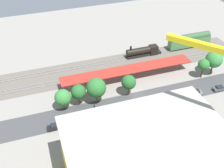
{
  "coord_description": "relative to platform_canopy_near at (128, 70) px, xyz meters",
  "views": [
    {
      "loc": [
        30.82,
        63.32,
        57.08
      ],
      "look_at": [
        10.02,
        3.69,
        9.53
      ],
      "focal_mm": 44.27,
      "sensor_mm": 36.0,
      "label": 1
    }
  ],
  "objects": [
    {
      "name": "ground_plane",
      "position": [
        0.33,
        9.46,
        -3.84
      ],
      "size": [
        158.96,
        158.96,
        0.0
      ],
      "primitive_type": "plane",
      "color": "gray",
      "rests_on": "ground"
    },
    {
      "name": "rail_bed",
      "position": [
        0.33,
        -9.12,
        -3.84
      ],
      "size": [
        99.51,
        16.06,
        0.01
      ],
      "primitive_type": "cube",
      "rotation": [
        0.0,
        0.0,
        -0.01
      ],
      "color": "#665E54",
      "rests_on": "ground"
    },
    {
      "name": "street_asphalt",
      "position": [
        0.33,
        12.53,
        -3.84
      ],
      "size": [
        99.44,
        10.07,
        0.01
      ],
      "primitive_type": "cube",
      "rotation": [
        0.0,
        0.0,
        -0.01
      ],
      "color": "#424244",
      "rests_on": "ground"
    },
    {
      "name": "track_rails",
      "position": [
        0.33,
        -9.12,
        -3.66
      ],
      "size": [
        99.35,
        9.62,
        0.12
      ],
      "color": "#9E9EA8",
      "rests_on": "ground"
    },
    {
      "name": "platform_canopy_near",
      "position": [
        0.0,
        0.0,
        0.0
      ],
      "size": [
        47.03,
        6.0,
        4.02
      ],
      "color": "#A82D23",
      "rests_on": "ground"
    },
    {
      "name": "locomotive",
      "position": [
        -12.04,
        -12.61,
        -2.04
      ],
      "size": [
        14.39,
        2.9,
        5.07
      ],
      "color": "black",
      "rests_on": "ground"
    },
    {
      "name": "passenger_coach",
      "position": [
        -32.52,
        -12.61,
        -0.67
      ],
      "size": [
        18.4,
        3.15,
        6.03
      ],
      "color": "black",
      "rests_on": "ground"
    },
    {
      "name": "parked_car_0",
      "position": [
        -26.33,
        16.2,
        -3.09
      ],
      "size": [
        4.15,
        2.0,
        1.67
      ],
      "color": "black",
      "rests_on": "ground"
    },
    {
      "name": "parked_car_1",
      "position": [
        -17.54,
        15.66,
        -3.1
      ],
      "size": [
        4.5,
        2.11,
        1.68
      ],
      "color": "black",
      "rests_on": "ground"
    },
    {
      "name": "parked_car_2",
      "position": [
        -10.1,
        15.66,
        -3.08
      ],
      "size": [
        4.58,
        1.92,
        1.73
      ],
      "color": "black",
      "rests_on": "ground"
    },
    {
      "name": "parked_car_3",
      "position": [
        -2.06,
        16.17,
        -3.13
      ],
      "size": [
        4.77,
        2.04,
        1.58
      ],
      "color": "black",
      "rests_on": "ground"
    },
    {
      "name": "parked_car_4",
      "position": [
        4.65,
        15.99,
        -3.07
      ],
      "size": [
        4.71,
        1.83,
        1.72
      ],
      "color": "black",
      "rests_on": "ground"
    },
    {
      "name": "parked_car_5",
      "position": [
        12.61,
        15.75,
        -3.13
      ],
      "size": [
        4.43,
        1.79,
        1.59
      ],
      "color": "black",
      "rests_on": "ground"
    },
    {
      "name": "parked_car_6",
      "position": [
        20.33,
        15.84,
        -3.01
      ],
      "size": [
        4.23,
        1.76,
        1.87
      ],
      "color": "black",
      "rests_on": "ground"
    },
    {
      "name": "parked_car_7",
      "position": [
        28.08,
        15.78,
        -3.09
      ],
      "size": [
        4.82,
        1.85,
        1.71
      ],
      "color": "black",
      "rests_on": "ground"
    },
    {
      "name": "construction_building",
      "position": [
        11.31,
        38.92,
        3.41
      ],
      "size": [
        34.35,
        23.41,
        14.49
      ],
      "primitive_type": "cube",
      "rotation": [
        0.0,
        0.0,
        -0.01
      ],
      "color": "yellow",
      "rests_on": "ground"
    },
    {
      "name": "construction_roof_slab",
      "position": [
        11.31,
        38.92,
        10.85
      ],
      "size": [
        34.95,
        24.01,
        0.4
      ],
      "primitive_type": "cube",
      "rotation": [
        0.0,
        0.0,
        -0.01
      ],
      "color": "#ADA89E",
      "rests_on": "construction_building"
    },
    {
      "name": "box_truck_0",
      "position": [
        1.95,
        22.04,
        -2.2
      ],
      "size": [
        9.45,
        2.74,
        3.36
      ],
      "color": "black",
      "rests_on": "ground"
    },
    {
      "name": "street_tree_0",
      "position": [
        19.21,
        7.69,
        1.02
      ],
      "size": [
        4.62,
        4.62,
        7.19
      ],
      "color": "brown",
      "rests_on": "ground"
    },
    {
      "name": "street_tree_1",
      "position": [
        -29.54,
        7.06,
        2.22
      ],
      "size": [
        5.99,
        5.99,
        9.09
      ],
      "color": "brown",
      "rests_on": "ground"
    },
    {
      "name": "street_tree_2",
      "position": [
        2.98,
        8.16,
        0.98
      ],
      "size": [
        4.75,
        4.75,
        7.22
      ],
      "color": "brown",
      "rests_on": "ground"
    },
    {
      "name": "street_tree_3",
      "position": [
        24.16,
        8.34,
        0.62
      ],
      "size": [
        5.09,
        5.09,
        7.02
      ],
      "color": "brown",
      "rests_on": "ground"
    },
    {
      "name": "street_tree_4",
      "position": [
        -24.92,
        7.87,
        1.5
      ],
      "size": [
        4.04,
        4.04,
        7.42
      ],
      "color": "brown",
      "rests_on": "ground"
    },
    {
      "name": "street_tree_5",
      "position": [
        13.8,
        8.5,
        1.78
      ],
      "size": [
        6.15,
        6.15,
        8.71
      ],
      "color": "brown",
      "rests_on": "ground"
    },
    {
      "name": "traffic_light",
      "position": [
        16.88,
        16.93,
        0.47
      ],
      "size": [
        0.5,
        0.36,
        6.49
      ],
      "color": "#333333",
      "rests_on": "ground"
    }
  ]
}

